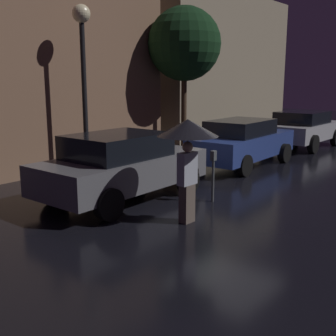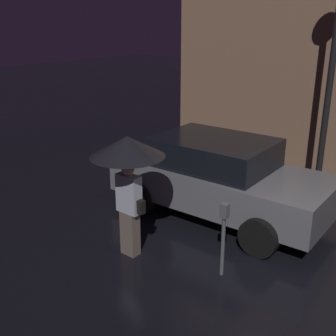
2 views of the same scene
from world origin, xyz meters
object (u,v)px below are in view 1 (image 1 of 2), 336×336
Objects in this scene: parked_car_grey at (122,165)px; parked_car_blue at (242,142)px; parking_meter at (213,170)px; pedestrian_with_umbrella at (188,138)px; parked_car_silver at (303,128)px; street_lamp_near at (83,51)px.

parked_car_blue is at bearing -3.00° from parked_car_grey.
parking_meter is at bearing -57.45° from parked_car_grey.
parked_car_blue is at bearing -158.99° from pedestrian_with_umbrella.
parked_car_grey reaches higher than parked_car_blue.
street_lamp_near reaches higher than parked_car_silver.
parked_car_silver is 9.82m from street_lamp_near.
parked_car_grey is 5.18m from parked_car_blue.
parked_car_blue is at bearing 21.14° from parking_meter.
parked_car_grey is 3.57× the size of parking_meter.
parked_car_grey is 0.89× the size of street_lamp_near.
parked_car_grey reaches higher than parking_meter.
pedestrian_with_umbrella is 1.71× the size of parking_meter.
parked_car_blue is 4.93m from parked_car_silver.
street_lamp_near is (-4.10, 2.72, 2.72)m from parked_car_blue.
parked_car_grey is 2.34m from pedestrian_with_umbrella.
pedestrian_with_umbrella reaches higher than parked_car_grey.
street_lamp_near reaches higher than parked_car_blue.
parked_car_silver is 1.99× the size of pedestrian_with_umbrella.
parked_car_blue is 0.93× the size of street_lamp_near.
pedestrian_with_umbrella is 1.81m from parking_meter.
street_lamp_near is (1.08, 2.54, 2.70)m from parked_car_grey.
pedestrian_with_umbrella is (-0.35, -2.15, 0.85)m from parked_car_grey.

